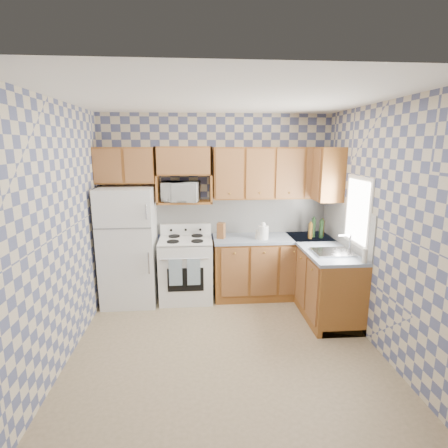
{
  "coord_description": "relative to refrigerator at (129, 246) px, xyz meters",
  "views": [
    {
      "loc": [
        -0.3,
        -3.64,
        2.24
      ],
      "look_at": [
        0.05,
        0.75,
        1.25
      ],
      "focal_mm": 28.0,
      "sensor_mm": 36.0,
      "label": 1
    }
  ],
  "objects": [
    {
      "name": "dish_towel_left",
      "position": [
        0.67,
        -0.32,
        -0.3
      ],
      "size": [
        0.18,
        0.02,
        0.38
      ],
      "primitive_type": "cube",
      "color": "navy",
      "rests_on": "stove_body"
    },
    {
      "name": "microwave_shelf",
      "position": [
        0.8,
        0.19,
        0.6
      ],
      "size": [
        0.8,
        0.33,
        0.03
      ],
      "primitive_type": "cube",
      "color": "brown",
      "rests_on": "back_wall"
    },
    {
      "name": "bottle_0",
      "position": [
        2.68,
        -0.01,
        0.22
      ],
      "size": [
        0.06,
        0.06,
        0.28
      ],
      "primitive_type": "cylinder",
      "color": "black",
      "rests_on": "countertop_back"
    },
    {
      "name": "cooktop",
      "position": [
        0.8,
        0.03,
        0.07
      ],
      "size": [
        0.76,
        0.65,
        0.02
      ],
      "primitive_type": "cube",
      "color": "silver",
      "rests_on": "stove_body"
    },
    {
      "name": "backsplash_right",
      "position": [
        2.96,
        -0.45,
        0.36
      ],
      "size": [
        0.02,
        1.6,
        0.56
      ],
      "primitive_type": "cube",
      "color": "silver",
      "rests_on": "right_wall"
    },
    {
      "name": "food_containers",
      "position": [
        1.9,
        -0.05,
        0.14
      ],
      "size": [
        0.18,
        0.18,
        0.12
      ],
      "primitive_type": null,
      "color": "beige",
      "rests_on": "countertop_back"
    },
    {
      "name": "bottle_2",
      "position": [
        2.83,
        0.03,
        0.2
      ],
      "size": [
        0.06,
        0.06,
        0.24
      ],
      "primitive_type": "cylinder",
      "color": "#4E3510",
      "rests_on": "countertop_back"
    },
    {
      "name": "base_cabinets_right",
      "position": [
        2.67,
        -0.45,
        -0.4
      ],
      "size": [
        0.6,
        1.6,
        0.88
      ],
      "primitive_type": "cube",
      "color": "brown",
      "rests_on": "floor"
    },
    {
      "name": "dish_towel_right",
      "position": [
        0.92,
        -0.32,
        -0.3
      ],
      "size": [
        0.18,
        0.02,
        0.38
      ],
      "primitive_type": "cube",
      "color": "navy",
      "rests_on": "stove_body"
    },
    {
      "name": "stove_body",
      "position": [
        0.8,
        0.03,
        -0.39
      ],
      "size": [
        0.76,
        0.65,
        0.9
      ],
      "primitive_type": "cube",
      "color": "silver",
      "rests_on": "floor"
    },
    {
      "name": "microwave",
      "position": [
        0.75,
        0.15,
        0.75
      ],
      "size": [
        0.56,
        0.43,
        0.28
      ],
      "primitive_type": "imported",
      "rotation": [
        0.0,
        0.0,
        -0.16
      ],
      "color": "silver",
      "rests_on": "microwave_shelf"
    },
    {
      "name": "backguard",
      "position": [
        0.8,
        0.3,
        0.16
      ],
      "size": [
        0.76,
        0.08,
        0.17
      ],
      "primitive_type": "cube",
      "color": "silver",
      "rests_on": "cooktop"
    },
    {
      "name": "floor",
      "position": [
        1.27,
        -1.25,
        -0.84
      ],
      "size": [
        3.4,
        3.4,
        0.0
      ],
      "primitive_type": "plane",
      "color": "#7B6B4C",
      "rests_on": "ground"
    },
    {
      "name": "bottle_1",
      "position": [
        2.78,
        -0.07,
        0.21
      ],
      "size": [
        0.06,
        0.06,
        0.26
      ],
      "primitive_type": "cylinder",
      "color": "black",
      "rests_on": "countertop_back"
    },
    {
      "name": "window",
      "position": [
        2.96,
        -0.8,
        0.61
      ],
      "size": [
        0.02,
        0.66,
        0.86
      ],
      "primitive_type": "cube",
      "color": "white",
      "rests_on": "right_wall"
    },
    {
      "name": "electric_kettle",
      "position": [
        1.93,
        -0.07,
        0.18
      ],
      "size": [
        0.15,
        0.15,
        0.2
      ],
      "primitive_type": "cylinder",
      "color": "silver",
      "rests_on": "countertop_back"
    },
    {
      "name": "countertop_back",
      "position": [
        2.1,
        0.05,
        0.06
      ],
      "size": [
        1.77,
        0.63,
        0.04
      ],
      "primitive_type": "cube",
      "color": "slate",
      "rests_on": "base_cabinets_back"
    },
    {
      "name": "refrigerator",
      "position": [
        0.0,
        0.0,
        0.0
      ],
      "size": [
        0.75,
        0.7,
        1.68
      ],
      "primitive_type": "cube",
      "color": "silver",
      "rests_on": "floor"
    },
    {
      "name": "soap_bottle",
      "position": [
        2.89,
        -1.2,
        0.17
      ],
      "size": [
        0.06,
        0.06,
        0.17
      ],
      "primitive_type": "cylinder",
      "color": "beige",
      "rests_on": "countertop_right"
    },
    {
      "name": "countertop_right",
      "position": [
        2.67,
        -0.45,
        0.06
      ],
      "size": [
        0.63,
        1.6,
        0.04
      ],
      "primitive_type": "cube",
      "color": "slate",
      "rests_on": "base_cabinets_right"
    },
    {
      "name": "bottle_3",
      "position": [
        2.61,
        -0.09,
        0.19
      ],
      "size": [
        0.06,
        0.06,
        0.22
      ],
      "primitive_type": "cylinder",
      "color": "#4E3510",
      "rests_on": "countertop_back"
    },
    {
      "name": "sink",
      "position": [
        2.67,
        -0.8,
        0.09
      ],
      "size": [
        0.48,
        0.4,
        0.03
      ],
      "primitive_type": "cube",
      "color": "#B7B7BC",
      "rests_on": "countertop_right"
    },
    {
      "name": "knife_block",
      "position": [
        1.32,
        0.02,
        0.19
      ],
      "size": [
        0.13,
        0.13,
        0.23
      ],
      "primitive_type": "cube",
      "rotation": [
        0.0,
        0.0,
        -0.38
      ],
      "color": "brown",
      "rests_on": "countertop_back"
    },
    {
      "name": "upper_cabinets_fridge",
      "position": [
        -0.02,
        0.19,
        1.13
      ],
      "size": [
        0.82,
        0.33,
        0.5
      ],
      "primitive_type": "cube",
      "color": "brown",
      "rests_on": "back_wall"
    },
    {
      "name": "base_cabinets_back",
      "position": [
        2.1,
        0.05,
        -0.4
      ],
      "size": [
        1.75,
        0.6,
        0.88
      ],
      "primitive_type": "cube",
      "color": "brown",
      "rests_on": "floor"
    },
    {
      "name": "backsplash_back",
      "position": [
        1.68,
        0.34,
        0.36
      ],
      "size": [
        2.6,
        0.02,
        0.56
      ],
      "primitive_type": "cube",
      "color": "silver",
      "rests_on": "back_wall"
    },
    {
      "name": "upper_cabinets_back",
      "position": [
        2.1,
        0.19,
        1.01
      ],
      "size": [
        1.75,
        0.33,
        0.74
      ],
      "primitive_type": "cube",
      "color": "brown",
      "rests_on": "back_wall"
    },
    {
      "name": "back_wall",
      "position": [
        1.27,
        0.35,
        0.51
      ],
      "size": [
        3.4,
        0.02,
        2.7
      ],
      "primitive_type": "cube",
      "color": "#4D557B",
      "rests_on": "ground"
    },
    {
      "name": "upper_cabinets_right",
      "position": [
        2.81,
        0.0,
        1.01
      ],
      "size": [
        0.33,
        0.7,
        0.74
      ],
      "primitive_type": "cube",
      "color": "brown",
      "rests_on": "right_wall"
    },
    {
      "name": "right_wall",
      "position": [
        2.97,
        -1.25,
        0.51
      ],
      "size": [
        0.02,
        3.2,
        2.7
      ],
      "primitive_type": "cube",
      "color": "#4D557B",
      "rests_on": "ground"
    }
  ]
}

